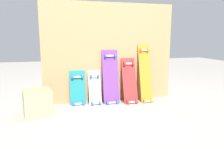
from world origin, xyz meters
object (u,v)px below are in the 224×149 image
at_px(wooden_crate, 38,103).
at_px(skateboard_red, 130,83).
at_px(skateboard_purple, 111,79).
at_px(skateboard_white, 95,90).
at_px(skateboard_orange, 145,76).
at_px(skateboard_teal, 78,90).

bearing_deg(wooden_crate, skateboard_red, 11.06).
bearing_deg(skateboard_purple, skateboard_red, -7.23).
xyz_separation_m(skateboard_red, wooden_crate, (-1.28, -0.25, -0.13)).
bearing_deg(skateboard_red, skateboard_white, 175.67).
distance_m(skateboard_orange, wooden_crate, 1.56).
bearing_deg(skateboard_teal, skateboard_red, -5.03).
xyz_separation_m(skateboard_red, skateboard_orange, (0.25, 0.01, 0.10)).
height_order(skateboard_teal, skateboard_orange, skateboard_orange).
height_order(skateboard_teal, wooden_crate, skateboard_teal).
relative_size(skateboard_white, skateboard_red, 0.77).
bearing_deg(skateboard_teal, skateboard_orange, -3.51).
xyz_separation_m(skateboard_teal, skateboard_orange, (1.01, -0.06, 0.18)).
height_order(skateboard_purple, skateboard_red, skateboard_purple).
bearing_deg(skateboard_white, skateboard_red, -4.33).
distance_m(skateboard_white, skateboard_orange, 0.78).
bearing_deg(skateboard_red, skateboard_purple, 172.77).
bearing_deg(skateboard_purple, wooden_crate, -164.00).
relative_size(skateboard_teal, skateboard_purple, 0.66).
bearing_deg(skateboard_orange, wooden_crate, -170.50).
distance_m(skateboard_teal, wooden_crate, 0.61).
distance_m(skateboard_teal, skateboard_red, 0.77).
distance_m(skateboard_teal, skateboard_purple, 0.50).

